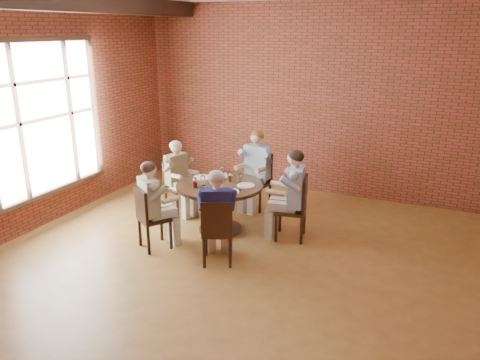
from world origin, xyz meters
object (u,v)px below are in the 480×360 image
at_px(diner_e, 217,217).
at_px(smartphone, 236,191).
at_px(chair_a, 297,206).
at_px(diner_a, 291,195).
at_px(dining_table, 220,198).
at_px(chair_b, 258,178).
at_px(chair_e, 217,230).
at_px(chair_d, 149,216).
at_px(chair_c, 176,185).
at_px(diner_b, 256,170).
at_px(diner_c, 178,178).
at_px(diner_d, 153,205).

relative_size(diner_e, smartphone, 8.70).
xyz_separation_m(chair_a, diner_a, (-0.08, -0.02, 0.16)).
distance_m(dining_table, chair_b, 1.20).
relative_size(dining_table, smartphone, 8.87).
bearing_deg(dining_table, smartphone, -29.46).
xyz_separation_m(diner_a, chair_e, (-0.60, -1.17, -0.17)).
xyz_separation_m(chair_a, chair_e, (-0.68, -1.18, -0.02)).
xyz_separation_m(diner_a, chair_d, (-1.66, -1.14, -0.18)).
bearing_deg(diner_a, chair_c, -106.04).
bearing_deg(chair_c, chair_e, -111.96).
bearing_deg(diner_e, smartphone, -110.65).
height_order(diner_b, diner_e, diner_b).
bearing_deg(smartphone, diner_c, 160.95).
bearing_deg(diner_d, chair_b, -75.22).
height_order(chair_b, diner_d, diner_d).
xyz_separation_m(chair_c, diner_d, (0.42, -1.26, 0.14)).
xyz_separation_m(chair_b, smartphone, (0.24, -1.40, 0.25)).
relative_size(diner_a, diner_c, 1.09).
distance_m(diner_b, diner_c, 1.29).
bearing_deg(chair_c, chair_b, -33.10).
bearing_deg(chair_c, diner_a, -74.08).
xyz_separation_m(chair_e, diner_e, (-0.03, 0.07, 0.14)).
distance_m(chair_a, diner_e, 1.33).
relative_size(diner_b, diner_c, 1.09).
xyz_separation_m(chair_a, smartphone, (-0.76, -0.42, 0.25)).
bearing_deg(diner_b, chair_d, -103.81).
bearing_deg(diner_e, chair_d, -22.68).
height_order(diner_c, diner_d, diner_d).
height_order(diner_b, smartphone, diner_b).
relative_size(chair_b, diner_b, 0.70).
height_order(chair_b, smartphone, chair_b).
height_order(dining_table, chair_c, chair_c).
distance_m(dining_table, chair_a, 1.15).
distance_m(chair_c, chair_d, 1.37).
bearing_deg(smartphone, chair_b, 104.22).
height_order(chair_b, chair_c, chair_b).
bearing_deg(chair_e, diner_c, -68.63).
distance_m(chair_a, chair_c, 2.14).
bearing_deg(dining_table, chair_c, 158.98).
xyz_separation_m(chair_c, diner_e, (1.42, -1.28, 0.15)).
bearing_deg(diner_a, diner_c, -105.49).
relative_size(diner_b, diner_e, 1.06).
bearing_deg(diner_a, smartphone, -70.02).
bearing_deg(diner_d, dining_table, -90.00).
relative_size(diner_b, chair_e, 1.49).
height_order(diner_a, chair_c, diner_a).
bearing_deg(dining_table, diner_b, 84.15).
height_order(diner_d, diner_e, diner_e).
height_order(diner_a, diner_b, diner_b).
height_order(diner_b, diner_d, diner_b).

